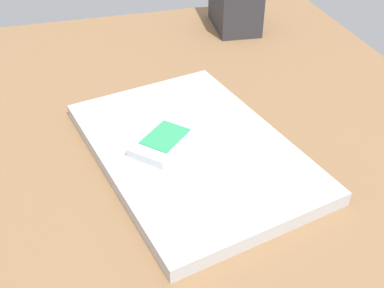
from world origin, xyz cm
name	(u,v)px	position (x,y,z in cm)	size (l,w,h in cm)	color
desk_surface	(231,184)	(0.00, 0.00, 1.50)	(120.00, 80.00, 3.00)	olive
laptop_closed	(192,150)	(5.54, 3.92, 3.99)	(35.88, 24.50, 1.99)	#B7BABC
cell_phone_on_laptop	(165,140)	(6.65, 7.41, 5.61)	(11.14, 11.23, 1.31)	silver
desk_organizer	(235,5)	(46.81, -17.06, 7.80)	(13.83, 8.44, 9.61)	#2D2D33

